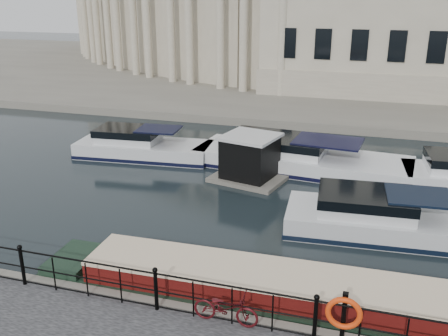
# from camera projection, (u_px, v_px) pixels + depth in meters

# --- Properties ---
(ground_plane) EXTENTS (160.00, 160.00, 0.00)m
(ground_plane) POSITION_uv_depth(u_px,v_px,m) (189.00, 282.00, 14.99)
(ground_plane) COLOR black
(ground_plane) RESTS_ON ground
(far_bank) EXTENTS (120.00, 42.00, 0.55)m
(far_bank) POSITION_uv_depth(u_px,v_px,m) (327.00, 75.00, 50.03)
(far_bank) COLOR #6B665B
(far_bank) RESTS_ON ground_plane
(railing) EXTENTS (24.14, 0.14, 1.22)m
(railing) POSITION_uv_depth(u_px,v_px,m) (156.00, 287.00, 12.56)
(railing) COLOR black
(railing) RESTS_ON near_quay
(civic_building) EXTENTS (53.55, 31.84, 16.85)m
(civic_building) POSITION_uv_depth(u_px,v_px,m) (316.00, 5.00, 44.17)
(civic_building) COLOR #ADA38C
(civic_building) RESTS_ON far_bank
(bicycle) EXTENTS (1.66, 0.60, 0.87)m
(bicycle) POSITION_uv_depth(u_px,v_px,m) (226.00, 308.00, 12.12)
(bicycle) COLOR #440C10
(bicycle) RESTS_ON near_quay
(life_ring_post) EXTENTS (0.83, 0.21, 1.36)m
(life_ring_post) POSITION_uv_depth(u_px,v_px,m) (344.00, 314.00, 11.20)
(life_ring_post) COLOR black
(life_ring_post) RESTS_ON near_quay
(narrowboat) EXTENTS (15.33, 2.42, 1.56)m
(narrowboat) POSITION_uv_depth(u_px,v_px,m) (306.00, 305.00, 13.26)
(narrowboat) COLOR black
(narrowboat) RESTS_ON ground_plane
(harbour_hut) EXTENTS (3.69, 3.30, 2.20)m
(harbour_hut) POSITION_uv_depth(u_px,v_px,m) (250.00, 160.00, 22.80)
(harbour_hut) COLOR #6B665B
(harbour_hut) RESTS_ON ground_plane
(cabin_cruisers) EXTENTS (22.59, 9.79, 1.99)m
(cabin_cruisers) POSITION_uv_depth(u_px,v_px,m) (307.00, 173.00, 22.81)
(cabin_cruisers) COLOR silver
(cabin_cruisers) RESTS_ON ground_plane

